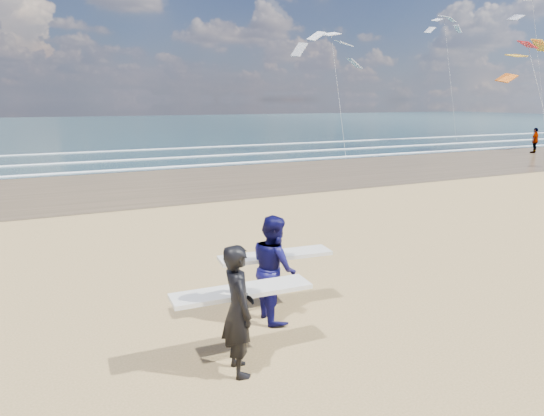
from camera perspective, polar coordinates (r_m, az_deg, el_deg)
wet_sand_strip at (r=34.00m, az=18.81°, el=5.15°), size 220.00×12.00×0.01m
ocean at (r=81.76m, az=-8.71°, el=9.66°), size 220.00×100.00×0.02m
foam_breakers at (r=41.79m, az=9.15°, el=7.00°), size 220.00×11.70×0.05m
surfer_near at (r=7.35m, az=-3.95°, el=-11.65°), size 2.22×1.05×2.01m
surfer_far at (r=9.04m, az=0.25°, el=-6.97°), size 2.24×1.22×1.99m
beachgoer_1 at (r=42.66m, az=28.53°, el=6.99°), size 1.23×0.83×1.94m
kite_0 at (r=42.26m, az=28.69°, el=12.90°), size 6.24×4.79×9.36m
kite_1 at (r=37.89m, az=7.58°, el=15.00°), size 6.00×4.76×10.11m
kite_2 at (r=52.06m, az=28.79°, el=15.56°), size 5.76×4.73×14.81m
kite_5 at (r=55.91m, az=20.14°, el=14.94°), size 4.65×4.61×13.58m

